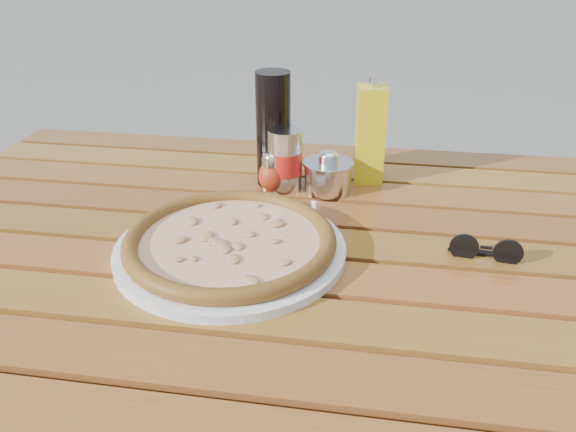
# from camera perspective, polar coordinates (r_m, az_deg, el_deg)

# --- Properties ---
(table) EXTENTS (1.40, 0.90, 0.75)m
(table) POSITION_cam_1_polar(r_m,az_deg,el_deg) (0.96, -0.19, -6.15)
(table) COLOR #3A220D
(table) RESTS_ON ground
(plate) EXTENTS (0.45, 0.45, 0.01)m
(plate) POSITION_cam_1_polar(r_m,az_deg,el_deg) (0.88, -5.85, -3.35)
(plate) COLOR silver
(plate) RESTS_ON table
(pizza) EXTENTS (0.36, 0.36, 0.03)m
(pizza) POSITION_cam_1_polar(r_m,az_deg,el_deg) (0.87, -5.90, -2.46)
(pizza) COLOR beige
(pizza) RESTS_ON plate
(pepper_shaker) EXTENTS (0.06, 0.06, 0.08)m
(pepper_shaker) POSITION_cam_1_polar(r_m,az_deg,el_deg) (1.07, -1.58, 4.48)
(pepper_shaker) COLOR #B03214
(pepper_shaker) RESTS_ON table
(oregano_shaker) EXTENTS (0.07, 0.07, 0.08)m
(oregano_shaker) POSITION_cam_1_polar(r_m,az_deg,el_deg) (1.08, 4.12, 4.53)
(oregano_shaker) COLOR #3B451B
(oregano_shaker) RESTS_ON table
(dark_bottle) EXTENTS (0.08, 0.08, 0.22)m
(dark_bottle) POSITION_cam_1_polar(r_m,az_deg,el_deg) (1.08, -1.50, 8.78)
(dark_bottle) COLOR black
(dark_bottle) RESTS_ON table
(soda_can) EXTENTS (0.08, 0.08, 0.12)m
(soda_can) POSITION_cam_1_polar(r_m,az_deg,el_deg) (1.07, -0.32, 5.70)
(soda_can) COLOR silver
(soda_can) RESTS_ON table
(olive_oil_cruet) EXTENTS (0.06, 0.06, 0.21)m
(olive_oil_cruet) POSITION_cam_1_polar(r_m,az_deg,el_deg) (1.11, 8.32, 8.22)
(olive_oil_cruet) COLOR gold
(olive_oil_cruet) RESTS_ON table
(parmesan_tin) EXTENTS (0.12, 0.12, 0.07)m
(parmesan_tin) POSITION_cam_1_polar(r_m,az_deg,el_deg) (1.08, 4.06, 4.08)
(parmesan_tin) COLOR silver
(parmesan_tin) RESTS_ON table
(sunglasses) EXTENTS (0.11, 0.03, 0.04)m
(sunglasses) POSITION_cam_1_polar(r_m,az_deg,el_deg) (0.91, 19.43, -3.31)
(sunglasses) COLOR black
(sunglasses) RESTS_ON table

